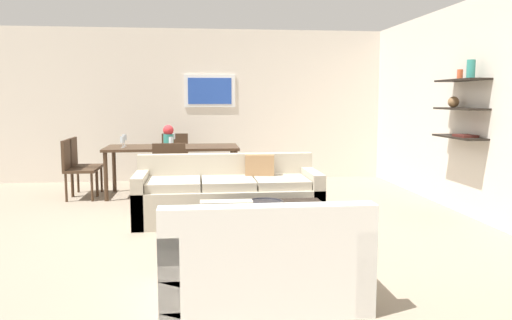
{
  "coord_description": "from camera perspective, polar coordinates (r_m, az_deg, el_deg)",
  "views": [
    {
      "loc": [
        -0.38,
        -5.81,
        1.48
      ],
      "look_at": [
        0.32,
        0.2,
        0.75
      ],
      "focal_mm": 36.05,
      "sensor_mm": 36.0,
      "label": 1
    }
  ],
  "objects": [
    {
      "name": "wine_glass_head",
      "position": [
        8.3,
        -9.16,
        2.58
      ],
      "size": [
        0.06,
        0.06,
        0.18
      ],
      "color": "silver",
      "rests_on": "dining_table"
    },
    {
      "name": "decorative_bowl",
      "position": [
        5.22,
        1.02,
        -4.88
      ],
      "size": [
        0.37,
        0.37,
        0.07
      ],
      "color": "black",
      "rests_on": "coffee_table"
    },
    {
      "name": "centerpiece_vase",
      "position": [
        7.94,
        -9.69,
        2.71
      ],
      "size": [
        0.16,
        0.16,
        0.33
      ],
      "color": "teal",
      "rests_on": "dining_table"
    },
    {
      "name": "wine_glass_left_near",
      "position": [
        7.88,
        -14.59,
        2.17
      ],
      "size": [
        0.07,
        0.07,
        0.17
      ],
      "color": "silver",
      "rests_on": "dining_table"
    },
    {
      "name": "sofa_beige",
      "position": [
        6.27,
        -3.12,
        -4.05
      ],
      "size": [
        2.2,
        0.9,
        0.78
      ],
      "color": "#B2A893",
      "rests_on": "ground"
    },
    {
      "name": "dining_chair_foot",
      "position": [
        7.12,
        -9.54,
        -1.09
      ],
      "size": [
        0.44,
        0.44,
        0.88
      ],
      "color": "#422D1E",
      "rests_on": "ground"
    },
    {
      "name": "dining_chair_head",
      "position": [
        8.8,
        -8.99,
        0.43
      ],
      "size": [
        0.44,
        0.44,
        0.88
      ],
      "color": "#422D1E",
      "rests_on": "ground"
    },
    {
      "name": "wine_glass_left_far",
      "position": [
        8.1,
        -14.39,
        2.4
      ],
      "size": [
        0.07,
        0.07,
        0.18
      ],
      "color": "silver",
      "rests_on": "dining_table"
    },
    {
      "name": "apple_on_coffee_table",
      "position": [
        5.0,
        -0.14,
        -5.32
      ],
      "size": [
        0.09,
        0.09,
        0.09
      ],
      "primitive_type": "sphere",
      "color": "#669E2D",
      "rests_on": "coffee_table"
    },
    {
      "name": "ground_plane",
      "position": [
        6.01,
        -2.82,
        -7.39
      ],
      "size": [
        18.0,
        18.0,
        0.0
      ],
      "primitive_type": "plane",
      "color": "gray"
    },
    {
      "name": "dining_table",
      "position": [
        7.94,
        -9.26,
        1.02
      ],
      "size": [
        2.0,
        0.88,
        0.75
      ],
      "color": "#422D1E",
      "rests_on": "ground"
    },
    {
      "name": "wine_glass_foot",
      "position": [
        7.54,
        -9.42,
        2.12
      ],
      "size": [
        0.06,
        0.06,
        0.17
      ],
      "color": "silver",
      "rests_on": "dining_table"
    },
    {
      "name": "coffee_table",
      "position": [
        5.21,
        1.98,
        -7.46
      ],
      "size": [
        1.13,
        1.01,
        0.38
      ],
      "color": "black",
      "rests_on": "ground"
    },
    {
      "name": "back_wall_unit",
      "position": [
        9.37,
        -2.49,
        6.09
      ],
      "size": [
        8.4,
        0.09,
        2.7
      ],
      "color": "silver",
      "rests_on": "ground"
    },
    {
      "name": "loveseat_white",
      "position": [
        3.83,
        0.59,
        -11.17
      ],
      "size": [
        1.44,
        0.9,
        0.78
      ],
      "color": "white",
      "rests_on": "ground"
    },
    {
      "name": "dining_chair_left_near",
      "position": [
        7.95,
        -19.46,
        -0.56
      ],
      "size": [
        0.44,
        0.44,
        0.88
      ],
      "color": "#422D1E",
      "rests_on": "ground"
    },
    {
      "name": "right_wall_shelf_unit",
      "position": [
        7.25,
        21.5,
        5.38
      ],
      "size": [
        0.34,
        8.2,
        2.7
      ],
      "color": "silver",
      "rests_on": "ground"
    },
    {
      "name": "dining_chair_left_far",
      "position": [
        8.34,
        -18.86,
        -0.21
      ],
      "size": [
        0.44,
        0.44,
        0.88
      ],
      "color": "#422D1E",
      "rests_on": "ground"
    }
  ]
}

